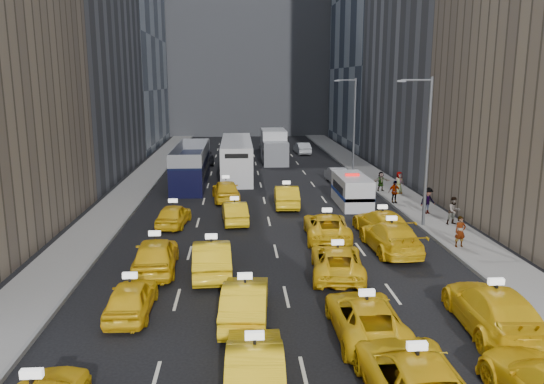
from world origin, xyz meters
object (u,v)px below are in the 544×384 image
(pedestrian_0, at_px, (460,232))
(taxi_2, at_px, (415,379))
(taxi_1, at_px, (255,367))
(double_decker, at_px, (191,166))
(city_bus, at_px, (237,158))
(box_truck, at_px, (274,146))
(nypd_van, at_px, (352,191))

(pedestrian_0, bearing_deg, taxi_2, -123.15)
(taxi_1, distance_m, double_decker, 31.73)
(city_bus, bearing_deg, box_truck, 70.84)
(taxi_1, distance_m, city_bus, 35.45)
(taxi_2, distance_m, city_bus, 36.68)
(box_truck, xyz_separation_m, pedestrian_0, (7.68, -31.33, -0.73))
(taxi_1, distance_m, box_truck, 43.88)
(taxi_2, xyz_separation_m, nypd_van, (3.35, 23.80, 0.26))
(taxi_2, bearing_deg, city_bus, -83.20)
(nypd_van, bearing_deg, taxi_1, -103.45)
(taxi_2, distance_m, double_decker, 33.49)
(taxi_2, bearing_deg, nypd_van, -98.85)
(taxi_1, xyz_separation_m, taxi_2, (4.37, -0.90, 0.00))
(nypd_van, height_order, city_bus, city_bus)
(taxi_1, distance_m, nypd_van, 24.17)
(city_bus, bearing_deg, pedestrian_0, -55.91)
(taxi_1, xyz_separation_m, nypd_van, (7.72, 22.90, 0.27))
(taxi_1, bearing_deg, double_decker, -80.73)
(taxi_2, xyz_separation_m, double_decker, (-8.77, 32.31, 0.86))
(nypd_van, height_order, box_truck, box_truck)
(pedestrian_0, bearing_deg, city_bus, 111.25)
(pedestrian_0, bearing_deg, taxi_1, -138.01)
(double_decker, xyz_separation_m, city_bus, (3.90, 4.03, 0.04))
(nypd_van, bearing_deg, city_bus, 128.43)
(nypd_van, relative_size, box_truck, 0.72)
(taxi_1, distance_m, pedestrian_0, 16.75)
(taxi_1, height_order, pedestrian_0, pedestrian_0)
(double_decker, height_order, box_truck, box_truck)
(nypd_van, bearing_deg, pedestrian_0, -66.22)
(taxi_2, bearing_deg, taxi_1, -12.48)
(nypd_van, bearing_deg, double_decker, 150.09)
(city_bus, xyz_separation_m, pedestrian_0, (11.76, -23.04, -0.69))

